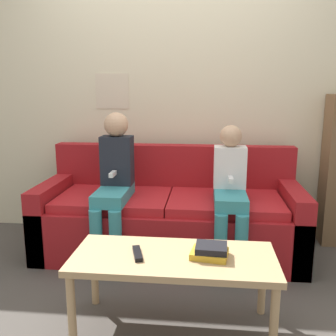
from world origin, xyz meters
name	(u,v)px	position (x,y,z in m)	size (l,w,h in m)	color
ground_plane	(162,281)	(0.00, 0.00, 0.00)	(10.00, 10.00, 0.00)	#4C4742
wall_back	(175,90)	(0.00, 1.01, 1.30)	(8.00, 0.07, 2.60)	beige
couch	(170,217)	(0.00, 0.52, 0.29)	(2.05, 0.80, 0.84)	maroon
coffee_table	(174,264)	(0.12, -0.51, 0.39)	(1.09, 0.48, 0.44)	tan
person_left	(114,179)	(-0.41, 0.33, 0.64)	(0.24, 0.55, 1.13)	teal
person_right	(230,189)	(0.46, 0.32, 0.59)	(0.24, 0.55, 1.05)	teal
tv_remote	(137,253)	(-0.07, -0.53, 0.45)	(0.09, 0.17, 0.02)	black
book_stack	(210,251)	(0.32, -0.51, 0.47)	(0.21, 0.18, 0.07)	gold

